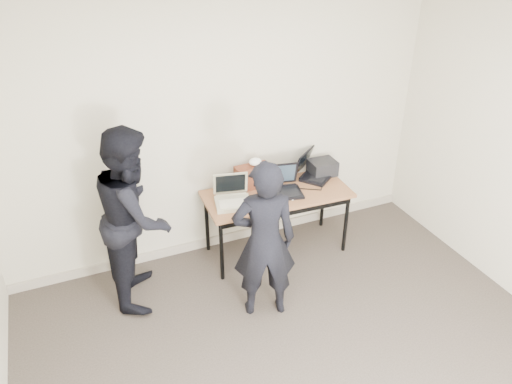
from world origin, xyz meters
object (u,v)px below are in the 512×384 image
laptop_beige (232,198)px  laptop_right (312,171)px  laptop_center (283,186)px  desk (277,198)px  person_typist (264,241)px  person_observer (135,216)px  leather_satchel (253,176)px  equipment_box (322,167)px

laptop_beige → laptop_right: same height
laptop_center → laptop_beige: bearing=-167.0°
desk → person_typist: size_ratio=1.00×
desk → person_typist: person_typist is taller
laptop_right → person_typist: (-1.00, -0.98, -0.02)m
laptop_center → person_typist: (-0.56, -0.80, -0.02)m
laptop_center → person_observer: size_ratio=0.25×
leather_satchel → person_observer: size_ratio=0.21×
laptop_beige → person_observer: bearing=-163.0°
equipment_box → person_typist: size_ratio=0.18×
desk → person_observer: person_observer is taller
desk → person_observer: (-1.46, -0.08, 0.20)m
laptop_beige → laptop_center: bearing=14.1°
laptop_right → desk: bearing=163.3°
desk → laptop_right: (0.51, 0.20, 0.12)m
desk → leather_satchel: bearing=130.7°
person_typist → laptop_right: bearing=-120.0°
person_typist → person_observer: person_observer is taller
desk → equipment_box: equipment_box is taller
laptop_right → equipment_box: size_ratio=1.87×
laptop_right → equipment_box: laptop_right is taller
desk → person_observer: 1.48m
laptop_center → laptop_right: size_ratio=0.81×
laptop_beige → laptop_center: size_ratio=0.97×
laptop_right → person_observer: (-1.97, -0.28, 0.07)m
laptop_beige → laptop_center: laptop_center is taller
desk → leather_satchel: 0.34m
desk → person_typist: (-0.49, -0.78, 0.11)m
leather_satchel → equipment_box: leather_satchel is taller
person_typist → equipment_box: bearing=-123.4°
laptop_right → leather_satchel: size_ratio=1.43×
laptop_beige → person_typist: person_typist is taller
laptop_center → equipment_box: (0.56, 0.18, 0.02)m
leather_satchel → person_typist: size_ratio=0.24×
equipment_box → laptop_beige: bearing=-170.1°
laptop_right → equipment_box: bearing=-39.2°
desk → laptop_right: 0.56m
leather_satchel → person_observer: bearing=-168.6°
leather_satchel → laptop_beige: bearing=-145.9°
laptop_center → laptop_right: 0.48m
laptop_center → person_typist: 0.97m
desk → person_observer: size_ratio=0.89×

